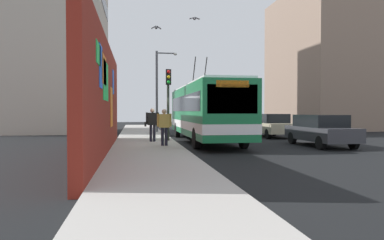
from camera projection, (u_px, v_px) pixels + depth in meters
The scene contains 15 objects.
ground_plane at pixel (177, 145), 18.45m from camera, with size 80.00×80.00×0.00m, color black.
sidewalk_slab at pixel (146, 144), 18.19m from camera, with size 48.00×3.20×0.15m, color #ADA8A0.
graffiti_wall at pixel (105, 98), 14.06m from camera, with size 14.33×0.32×4.52m.
building_far_left at pixel (48, 3), 29.44m from camera, with size 8.26×9.12×21.47m.
building_far_right at pixel (324, 61), 36.30m from camera, with size 12.84×7.88×13.78m.
city_bus at pixel (205, 110), 20.27m from camera, with size 11.67×2.56×5.03m.
parked_car_dark_gray at pixel (320, 130), 17.70m from camera, with size 4.46×1.86×1.58m.
parked_car_champagne at pixel (271, 125), 24.09m from camera, with size 4.48×1.83×1.58m.
parked_car_white at pixel (243, 122), 30.24m from camera, with size 4.11×1.93×1.58m.
parked_car_navy at pixel (226, 120), 35.82m from camera, with size 4.16×1.82×1.58m.
pedestrian_midblock at pixel (152, 122), 18.79m from camera, with size 0.24×0.78×1.77m.
pedestrian_at_curb at pixel (164, 124), 16.57m from camera, with size 0.23×0.68×1.71m.
traffic_light at pixel (168, 92), 19.30m from camera, with size 0.49×0.28×3.91m.
street_lamp at pixel (159, 85), 27.54m from camera, with size 0.44×1.68×6.28m.
flying_pigeons at pixel (175, 23), 18.91m from camera, with size 0.91×2.54×0.56m.
Camera 1 is at (-18.30, 2.18, 1.76)m, focal length 33.19 mm.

